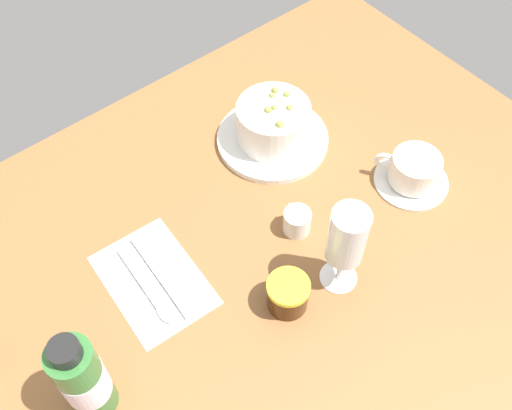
{
  "coord_description": "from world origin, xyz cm",
  "views": [
    {
      "loc": [
        33.9,
        37.82,
        80.73
      ],
      "look_at": [
        0.33,
        -3.55,
        6.27
      ],
      "focal_mm": 42.42,
      "sensor_mm": 36.0,
      "label": 1
    }
  ],
  "objects_px": {
    "jam_jar": "(288,294)",
    "sauce_bottle_green": "(83,379)",
    "porridge_bowl": "(273,126)",
    "cutlery_setting": "(155,282)",
    "coffee_cup": "(413,171)",
    "wine_glass": "(347,239)",
    "creamer_jug": "(297,221)"
  },
  "relations": [
    {
      "from": "jam_jar",
      "to": "sauce_bottle_green",
      "type": "xyz_separation_m",
      "value": [
        0.29,
        -0.05,
        0.05
      ]
    },
    {
      "from": "porridge_bowl",
      "to": "sauce_bottle_green",
      "type": "bearing_deg",
      "value": 23.3
    },
    {
      "from": "cutlery_setting",
      "to": "coffee_cup",
      "type": "relative_size",
      "value": 1.55
    },
    {
      "from": "wine_glass",
      "to": "jam_jar",
      "type": "distance_m",
      "value": 0.12
    },
    {
      "from": "creamer_jug",
      "to": "jam_jar",
      "type": "bearing_deg",
      "value": 43.06
    },
    {
      "from": "porridge_bowl",
      "to": "jam_jar",
      "type": "height_order",
      "value": "porridge_bowl"
    },
    {
      "from": "creamer_jug",
      "to": "coffee_cup",
      "type": "bearing_deg",
      "value": 166.66
    },
    {
      "from": "cutlery_setting",
      "to": "coffee_cup",
      "type": "xyz_separation_m",
      "value": [
        -0.44,
        0.11,
        0.03
      ]
    },
    {
      "from": "jam_jar",
      "to": "sauce_bottle_green",
      "type": "relative_size",
      "value": 0.35
    },
    {
      "from": "cutlery_setting",
      "to": "jam_jar",
      "type": "height_order",
      "value": "jam_jar"
    },
    {
      "from": "cutlery_setting",
      "to": "sauce_bottle_green",
      "type": "bearing_deg",
      "value": 32.39
    },
    {
      "from": "coffee_cup",
      "to": "creamer_jug",
      "type": "relative_size",
      "value": 2.36
    },
    {
      "from": "cutlery_setting",
      "to": "wine_glass",
      "type": "height_order",
      "value": "wine_glass"
    },
    {
      "from": "cutlery_setting",
      "to": "coffee_cup",
      "type": "distance_m",
      "value": 0.46
    },
    {
      "from": "coffee_cup",
      "to": "porridge_bowl",
      "type": "bearing_deg",
      "value": -60.5
    },
    {
      "from": "creamer_jug",
      "to": "sauce_bottle_green",
      "type": "relative_size",
      "value": 0.29
    },
    {
      "from": "cutlery_setting",
      "to": "jam_jar",
      "type": "distance_m",
      "value": 0.2
    },
    {
      "from": "creamer_jug",
      "to": "sauce_bottle_green",
      "type": "xyz_separation_m",
      "value": [
        0.39,
        0.04,
        0.06
      ]
    },
    {
      "from": "jam_jar",
      "to": "creamer_jug",
      "type": "bearing_deg",
      "value": -136.94
    },
    {
      "from": "coffee_cup",
      "to": "wine_glass",
      "type": "xyz_separation_m",
      "value": [
        0.22,
        0.06,
        0.08
      ]
    },
    {
      "from": "sauce_bottle_green",
      "to": "creamer_jug",
      "type": "bearing_deg",
      "value": -174.13
    },
    {
      "from": "coffee_cup",
      "to": "creamer_jug",
      "type": "height_order",
      "value": "coffee_cup"
    },
    {
      "from": "porridge_bowl",
      "to": "cutlery_setting",
      "type": "bearing_deg",
      "value": 18.26
    },
    {
      "from": "porridge_bowl",
      "to": "coffee_cup",
      "type": "height_order",
      "value": "porridge_bowl"
    },
    {
      "from": "wine_glass",
      "to": "jam_jar",
      "type": "bearing_deg",
      "value": -10.62
    },
    {
      "from": "creamer_jug",
      "to": "wine_glass",
      "type": "height_order",
      "value": "wine_glass"
    },
    {
      "from": "coffee_cup",
      "to": "jam_jar",
      "type": "height_order",
      "value": "coffee_cup"
    },
    {
      "from": "cutlery_setting",
      "to": "sauce_bottle_green",
      "type": "xyz_separation_m",
      "value": [
        0.16,
        0.1,
        0.08
      ]
    },
    {
      "from": "porridge_bowl",
      "to": "coffee_cup",
      "type": "bearing_deg",
      "value": 119.5
    },
    {
      "from": "porridge_bowl",
      "to": "jam_jar",
      "type": "distance_m",
      "value": 0.32
    },
    {
      "from": "porridge_bowl",
      "to": "creamer_jug",
      "type": "height_order",
      "value": "porridge_bowl"
    },
    {
      "from": "creamer_jug",
      "to": "wine_glass",
      "type": "distance_m",
      "value": 0.14
    }
  ]
}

